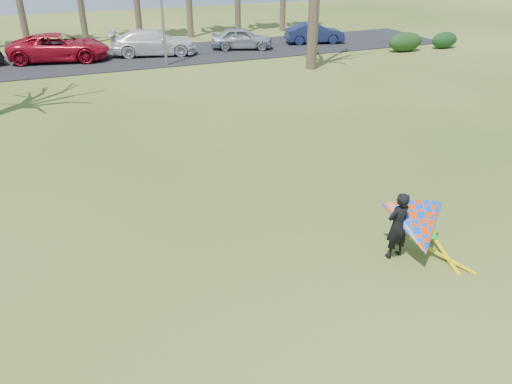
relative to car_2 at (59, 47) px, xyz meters
name	(u,v)px	position (x,y,z in m)	size (l,w,h in m)	color
ground	(286,267)	(4.01, -25.68, -0.91)	(100.00, 100.00, 0.00)	#235512
parking_strip	(127,58)	(4.01, -0.68, -0.88)	(46.00, 7.00, 0.06)	black
hedge_near	(405,42)	(22.44, -5.55, -0.26)	(2.61, 1.18, 1.30)	#163513
hedge_far	(444,40)	(25.73, -5.68, -0.34)	(2.06, 0.97, 1.14)	#123316
car_2	(59,47)	(0.00, 0.00, 0.00)	(2.81, 6.10, 1.70)	#AA0D20
car_3	(153,42)	(5.90, -0.45, -0.03)	(2.29, 5.63, 1.63)	white
car_4	(242,38)	(12.09, -0.76, -0.12)	(1.73, 4.29, 1.46)	#93999F
car_5	(315,33)	(17.86, -0.75, -0.14)	(1.51, 4.33, 1.43)	#19214C
kite_flyer	(416,228)	(7.11, -26.48, -0.06)	(2.13, 2.39, 2.02)	black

